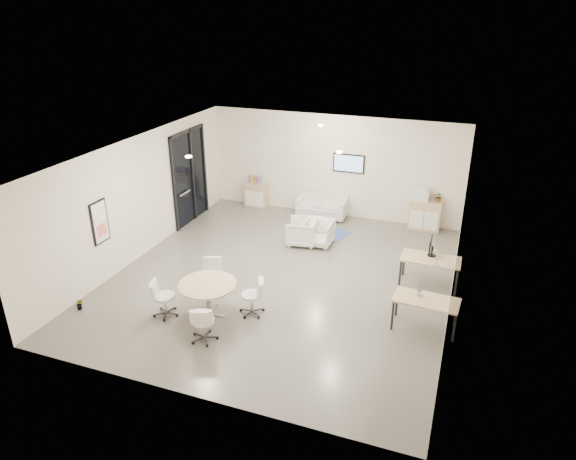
# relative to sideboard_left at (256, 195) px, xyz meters

# --- Properties ---
(room_shell) EXTENTS (9.60, 10.60, 4.80)m
(room_shell) POSITION_rel_sideboard_left_xyz_m (2.54, -4.28, 1.19)
(room_shell) COLOR #5C5954
(room_shell) RESTS_ON ground
(glass_door) EXTENTS (0.09, 1.90, 2.85)m
(glass_door) POSITION_rel_sideboard_left_xyz_m (-1.41, -1.77, 1.09)
(glass_door) COLOR black
(glass_door) RESTS_ON room_shell
(artwork) EXTENTS (0.05, 0.54, 1.04)m
(artwork) POSITION_rel_sideboard_left_xyz_m (-1.43, -5.88, 1.13)
(artwork) COLOR black
(artwork) RESTS_ON room_shell
(wall_tv) EXTENTS (0.98, 0.06, 0.58)m
(wall_tv) POSITION_rel_sideboard_left_xyz_m (3.04, 0.18, 1.34)
(wall_tv) COLOR black
(wall_tv) RESTS_ON room_shell
(ceiling_spots) EXTENTS (3.14, 4.14, 0.03)m
(ceiling_spots) POSITION_rel_sideboard_left_xyz_m (2.34, -3.45, 2.77)
(ceiling_spots) COLOR #FFEAC6
(ceiling_spots) RESTS_ON room_shell
(sideboard_left) EXTENTS (0.73, 0.38, 0.83)m
(sideboard_left) POSITION_rel_sideboard_left_xyz_m (0.00, 0.00, 0.00)
(sideboard_left) COLOR tan
(sideboard_left) RESTS_ON room_shell
(sideboard_right) EXTENTS (0.93, 0.45, 0.93)m
(sideboard_right) POSITION_rel_sideboard_left_xyz_m (5.49, -0.03, 0.05)
(sideboard_right) COLOR tan
(sideboard_right) RESTS_ON room_shell
(books) EXTENTS (0.43, 0.14, 0.22)m
(books) POSITION_rel_sideboard_left_xyz_m (-0.04, 0.00, 0.52)
(books) COLOR red
(books) RESTS_ON sideboard_left
(printer) EXTENTS (0.50, 0.42, 0.36)m
(printer) POSITION_rel_sideboard_left_xyz_m (5.30, -0.03, 0.68)
(printer) COLOR white
(printer) RESTS_ON sideboard_right
(loveseat) EXTENTS (1.57, 0.84, 0.57)m
(loveseat) POSITION_rel_sideboard_left_xyz_m (2.34, -0.17, -0.10)
(loveseat) COLOR beige
(loveseat) RESTS_ON room_shell
(blue_rug) EXTENTS (1.57, 1.27, 0.01)m
(blue_rug) POSITION_rel_sideboard_left_xyz_m (2.75, -1.27, -0.40)
(blue_rug) COLOR #2F4991
(blue_rug) RESTS_ON room_shell
(armchair_left) EXTENTS (0.84, 0.89, 0.81)m
(armchair_left) POSITION_rel_sideboard_left_xyz_m (2.37, -2.28, -0.01)
(armchair_left) COLOR beige
(armchair_left) RESTS_ON room_shell
(armchair_right) EXTENTS (0.78, 0.73, 0.80)m
(armchair_right) POSITION_rel_sideboard_left_xyz_m (2.82, -2.17, -0.01)
(armchair_right) COLOR beige
(armchair_right) RESTS_ON room_shell
(desk_rear) EXTENTS (1.38, 0.70, 0.72)m
(desk_rear) POSITION_rel_sideboard_left_xyz_m (5.99, -3.43, 0.23)
(desk_rear) COLOR tan
(desk_rear) RESTS_ON room_shell
(desk_front) EXTENTS (1.36, 0.75, 0.69)m
(desk_front) POSITION_rel_sideboard_left_xyz_m (6.09, -5.30, 0.21)
(desk_front) COLOR tan
(desk_front) RESTS_ON room_shell
(monitor) EXTENTS (0.20, 0.50, 0.44)m
(monitor) POSITION_rel_sideboard_left_xyz_m (5.94, -3.28, 0.54)
(monitor) COLOR black
(monitor) RESTS_ON desk_rear
(round_table) EXTENTS (1.25, 1.25, 0.76)m
(round_table) POSITION_rel_sideboard_left_xyz_m (1.62, -6.39, 0.27)
(round_table) COLOR tan
(round_table) RESTS_ON room_shell
(meeting_chairs) EXTENTS (2.49, 2.49, 0.82)m
(meeting_chairs) POSITION_rel_sideboard_left_xyz_m (1.62, -6.39, -0.00)
(meeting_chairs) COLOR white
(meeting_chairs) RESTS_ON room_shell
(plant_cabinet) EXTENTS (0.33, 0.35, 0.23)m
(plant_cabinet) POSITION_rel_sideboard_left_xyz_m (5.83, -0.02, 0.63)
(plant_cabinet) COLOR #3F7F3F
(plant_cabinet) RESTS_ON sideboard_right
(plant_floor) EXTENTS (0.23, 0.31, 0.12)m
(plant_floor) POSITION_rel_sideboard_left_xyz_m (-1.16, -7.22, -0.35)
(plant_floor) COLOR #3F7F3F
(plant_floor) RESTS_ON room_shell
(cup) EXTENTS (0.13, 0.11, 0.12)m
(cup) POSITION_rel_sideboard_left_xyz_m (5.92, -5.18, 0.34)
(cup) COLOR white
(cup) RESTS_ON desk_front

